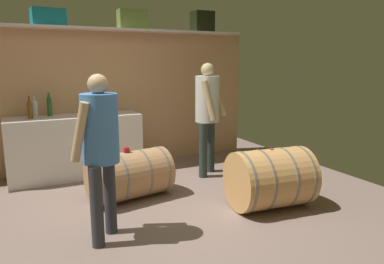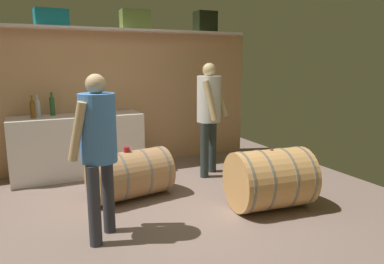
{
  "view_description": "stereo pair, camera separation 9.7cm",
  "coord_description": "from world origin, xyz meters",
  "px_view_note": "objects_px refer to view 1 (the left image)",
  "views": [
    {
      "loc": [
        -1.08,
        -3.19,
        1.61
      ],
      "look_at": [
        0.73,
        0.48,
        0.8
      ],
      "focal_mm": 33.79,
      "sensor_mm": 36.0,
      "label": 1
    },
    {
      "loc": [
        -0.99,
        -3.23,
        1.61
      ],
      "look_at": [
        0.73,
        0.48,
        0.8
      ],
      "focal_mm": 33.79,
      "sensor_mm": 36.0,
      "label": 2
    }
  ],
  "objects_px": {
    "visitor_tasting": "(100,141)",
    "wine_barrel_near": "(130,175)",
    "toolcase_olive": "(132,20)",
    "work_cabinet": "(76,146)",
    "tasting_cup": "(126,150)",
    "wine_barrel_far": "(270,178)",
    "toolcase_black": "(202,22)",
    "wine_bottle_green": "(49,106)",
    "wine_bottle_amber": "(30,109)",
    "winemaker_pouring": "(208,107)",
    "wine_bottle_clear": "(35,108)",
    "wine_glass": "(110,107)",
    "toolcase_teal": "(48,17)"
  },
  "relations": [
    {
      "from": "work_cabinet",
      "to": "tasting_cup",
      "type": "distance_m",
      "value": 1.24
    },
    {
      "from": "wine_bottle_amber",
      "to": "winemaker_pouring",
      "type": "xyz_separation_m",
      "value": [
        2.25,
        -0.73,
        -0.02
      ]
    },
    {
      "from": "wine_bottle_amber",
      "to": "tasting_cup",
      "type": "xyz_separation_m",
      "value": [
        0.95,
        -1.13,
        -0.4
      ]
    },
    {
      "from": "wine_bottle_clear",
      "to": "wine_bottle_green",
      "type": "height_order",
      "value": "wine_bottle_green"
    },
    {
      "from": "toolcase_olive",
      "to": "toolcase_black",
      "type": "distance_m",
      "value": 1.17
    },
    {
      "from": "wine_barrel_near",
      "to": "visitor_tasting",
      "type": "bearing_deg",
      "value": -129.52
    },
    {
      "from": "toolcase_olive",
      "to": "work_cabinet",
      "type": "xyz_separation_m",
      "value": [
        -0.94,
        -0.2,
        -1.78
      ]
    },
    {
      "from": "wine_barrel_near",
      "to": "work_cabinet",
      "type": "bearing_deg",
      "value": 100.7
    },
    {
      "from": "wine_glass",
      "to": "visitor_tasting",
      "type": "relative_size",
      "value": 0.09
    },
    {
      "from": "work_cabinet",
      "to": "wine_barrel_far",
      "type": "relative_size",
      "value": 1.94
    },
    {
      "from": "toolcase_black",
      "to": "work_cabinet",
      "type": "xyz_separation_m",
      "value": [
        -2.11,
        -0.2,
        -1.8
      ]
    },
    {
      "from": "wine_barrel_far",
      "to": "tasting_cup",
      "type": "xyz_separation_m",
      "value": [
        -1.35,
        0.95,
        0.26
      ]
    },
    {
      "from": "toolcase_olive",
      "to": "wine_bottle_clear",
      "type": "relative_size",
      "value": 1.4
    },
    {
      "from": "tasting_cup",
      "to": "winemaker_pouring",
      "type": "relative_size",
      "value": 0.04
    },
    {
      "from": "toolcase_black",
      "to": "wine_barrel_far",
      "type": "distance_m",
      "value": 3.02
    },
    {
      "from": "toolcase_olive",
      "to": "visitor_tasting",
      "type": "relative_size",
      "value": 0.28
    },
    {
      "from": "wine_barrel_far",
      "to": "winemaker_pouring",
      "type": "relative_size",
      "value": 0.58
    },
    {
      "from": "toolcase_black",
      "to": "wine_bottle_clear",
      "type": "xyz_separation_m",
      "value": [
        -2.59,
        -0.11,
        -1.24
      ]
    },
    {
      "from": "toolcase_olive",
      "to": "wine_bottle_amber",
      "type": "relative_size",
      "value": 1.37
    },
    {
      "from": "toolcase_black",
      "to": "work_cabinet",
      "type": "relative_size",
      "value": 0.18
    },
    {
      "from": "wine_bottle_amber",
      "to": "visitor_tasting",
      "type": "height_order",
      "value": "visitor_tasting"
    },
    {
      "from": "wine_bottle_green",
      "to": "visitor_tasting",
      "type": "height_order",
      "value": "visitor_tasting"
    },
    {
      "from": "wine_bottle_green",
      "to": "visitor_tasting",
      "type": "distance_m",
      "value": 2.19
    },
    {
      "from": "work_cabinet",
      "to": "toolcase_black",
      "type": "bearing_deg",
      "value": 5.37
    },
    {
      "from": "toolcase_olive",
      "to": "visitor_tasting",
      "type": "xyz_separation_m",
      "value": [
        -1.02,
        -2.24,
        -1.29
      ]
    },
    {
      "from": "wine_barrel_near",
      "to": "wine_bottle_green",
      "type": "bearing_deg",
      "value": 109.82
    },
    {
      "from": "toolcase_teal",
      "to": "visitor_tasting",
      "type": "height_order",
      "value": "toolcase_teal"
    },
    {
      "from": "visitor_tasting",
      "to": "wine_barrel_near",
      "type": "bearing_deg",
      "value": 8.09
    },
    {
      "from": "toolcase_olive",
      "to": "wine_bottle_green",
      "type": "height_order",
      "value": "toolcase_olive"
    },
    {
      "from": "wine_barrel_near",
      "to": "tasting_cup",
      "type": "xyz_separation_m",
      "value": [
        -0.03,
        0.0,
        0.31
      ]
    },
    {
      "from": "toolcase_black",
      "to": "tasting_cup",
      "type": "height_order",
      "value": "toolcase_black"
    },
    {
      "from": "wine_bottle_green",
      "to": "winemaker_pouring",
      "type": "distance_m",
      "value": 2.18
    },
    {
      "from": "winemaker_pouring",
      "to": "work_cabinet",
      "type": "bearing_deg",
      "value": -63.59
    },
    {
      "from": "wine_barrel_far",
      "to": "work_cabinet",
      "type": "bearing_deg",
      "value": 135.5
    },
    {
      "from": "toolcase_olive",
      "to": "toolcase_black",
      "type": "xyz_separation_m",
      "value": [
        1.17,
        0.0,
        0.02
      ]
    },
    {
      "from": "wine_bottle_clear",
      "to": "wine_barrel_far",
      "type": "xyz_separation_m",
      "value": [
        2.23,
        -2.21,
        -0.66
      ]
    },
    {
      "from": "toolcase_teal",
      "to": "wine_bottle_amber",
      "type": "relative_size",
      "value": 1.42
    },
    {
      "from": "toolcase_olive",
      "to": "wine_barrel_far",
      "type": "xyz_separation_m",
      "value": [
        0.8,
        -2.32,
        -1.88
      ]
    },
    {
      "from": "tasting_cup",
      "to": "visitor_tasting",
      "type": "distance_m",
      "value": 1.05
    },
    {
      "from": "toolcase_teal",
      "to": "wine_glass",
      "type": "bearing_deg",
      "value": -18.46
    },
    {
      "from": "wine_bottle_amber",
      "to": "wine_bottle_clear",
      "type": "xyz_separation_m",
      "value": [
        0.06,
        0.12,
        -0.0
      ]
    },
    {
      "from": "wine_barrel_near",
      "to": "visitor_tasting",
      "type": "distance_m",
      "value": 1.2
    },
    {
      "from": "work_cabinet",
      "to": "wine_bottle_amber",
      "type": "relative_size",
      "value": 5.88
    },
    {
      "from": "wine_barrel_far",
      "to": "winemaker_pouring",
      "type": "distance_m",
      "value": 1.5
    },
    {
      "from": "toolcase_olive",
      "to": "wine_glass",
      "type": "xyz_separation_m",
      "value": [
        -0.44,
        -0.18,
        -1.25
      ]
    },
    {
      "from": "wine_bottle_clear",
      "to": "winemaker_pouring",
      "type": "bearing_deg",
      "value": -21.25
    },
    {
      "from": "work_cabinet",
      "to": "visitor_tasting",
      "type": "xyz_separation_m",
      "value": [
        -0.08,
        -2.05,
        0.49
      ]
    },
    {
      "from": "wine_bottle_green",
      "to": "wine_barrel_near",
      "type": "height_order",
      "value": "wine_bottle_green"
    },
    {
      "from": "wine_bottle_green",
      "to": "visitor_tasting",
      "type": "relative_size",
      "value": 0.21
    },
    {
      "from": "toolcase_black",
      "to": "visitor_tasting",
      "type": "relative_size",
      "value": 0.22
    }
  ]
}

